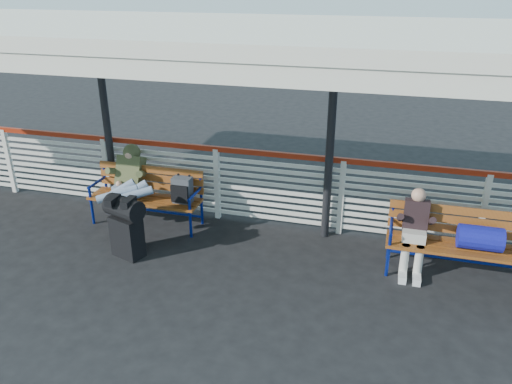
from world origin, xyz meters
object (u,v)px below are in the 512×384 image
(bench_left, at_px, (156,191))
(bench_right, at_px, (468,237))
(traveler_man, at_px, (126,188))
(companion_person, at_px, (415,231))
(luggage_stack, at_px, (126,225))

(bench_left, bearing_deg, bench_right, -3.99)
(traveler_man, xyz_separation_m, companion_person, (4.23, 0.02, -0.14))
(bench_left, bearing_deg, traveler_man, -130.93)
(bench_left, distance_m, traveler_man, 0.49)
(bench_right, height_order, traveler_man, traveler_man)
(luggage_stack, height_order, traveler_man, traveler_man)
(luggage_stack, xyz_separation_m, bench_left, (-0.04, 1.04, 0.08))
(traveler_man, bearing_deg, bench_left, 49.07)
(luggage_stack, bearing_deg, bench_left, 110.65)
(companion_person, bearing_deg, bench_right, 1.15)
(bench_right, distance_m, companion_person, 0.66)
(bench_right, bearing_deg, bench_left, 176.01)
(luggage_stack, distance_m, traveler_man, 0.80)
(luggage_stack, distance_m, bench_left, 1.04)
(bench_right, bearing_deg, luggage_stack, -171.03)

